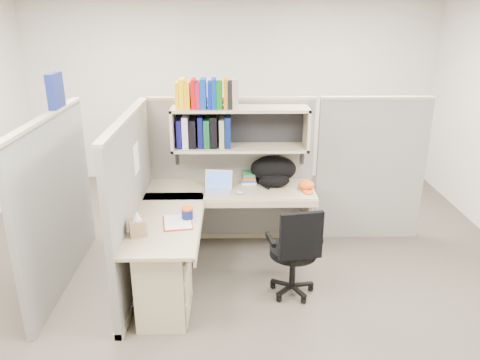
{
  "coord_description": "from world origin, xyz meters",
  "views": [
    {
      "loc": [
        0.02,
        -3.97,
        2.5
      ],
      "look_at": [
        0.09,
        0.25,
        0.94
      ],
      "focal_mm": 35.0,
      "sensor_mm": 36.0,
      "label": 1
    }
  ],
  "objects_px": {
    "desk": "(185,254)",
    "laptop": "(217,182)",
    "snack_canister": "(187,213)",
    "backpack": "(274,171)",
    "task_chair": "(294,265)"
  },
  "relations": [
    {
      "from": "desk",
      "to": "backpack",
      "type": "bearing_deg",
      "value": 48.9
    },
    {
      "from": "backpack",
      "to": "task_chair",
      "type": "distance_m",
      "value": 1.15
    },
    {
      "from": "snack_canister",
      "to": "task_chair",
      "type": "relative_size",
      "value": 0.12
    },
    {
      "from": "desk",
      "to": "laptop",
      "type": "distance_m",
      "value": 0.92
    },
    {
      "from": "backpack",
      "to": "snack_canister",
      "type": "relative_size",
      "value": 4.53
    },
    {
      "from": "desk",
      "to": "laptop",
      "type": "bearing_deg",
      "value": 70.88
    },
    {
      "from": "desk",
      "to": "snack_canister",
      "type": "height_order",
      "value": "snack_canister"
    },
    {
      "from": "laptop",
      "to": "task_chair",
      "type": "xyz_separation_m",
      "value": [
        0.71,
        -0.79,
        -0.51
      ]
    },
    {
      "from": "laptop",
      "to": "task_chair",
      "type": "distance_m",
      "value": 1.18
    },
    {
      "from": "laptop",
      "to": "task_chair",
      "type": "bearing_deg",
      "value": -41.54
    },
    {
      "from": "task_chair",
      "to": "desk",
      "type": "bearing_deg",
      "value": 179.67
    },
    {
      "from": "desk",
      "to": "task_chair",
      "type": "xyz_separation_m",
      "value": [
        0.98,
        -0.01,
        -0.12
      ]
    },
    {
      "from": "snack_canister",
      "to": "desk",
      "type": "bearing_deg",
      "value": -99.93
    },
    {
      "from": "backpack",
      "to": "task_chair",
      "type": "xyz_separation_m",
      "value": [
        0.11,
        -1.0,
        -0.55
      ]
    },
    {
      "from": "snack_canister",
      "to": "laptop",
      "type": "bearing_deg",
      "value": 69.25
    }
  ]
}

